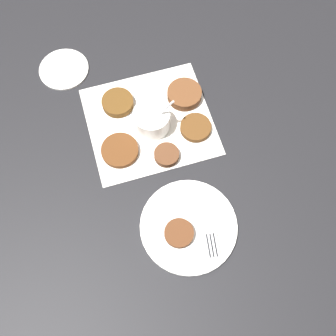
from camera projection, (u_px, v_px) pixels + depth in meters
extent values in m
plane|color=black|center=(158.00, 117.00, 0.94)|extent=(4.00, 4.00, 0.00)
cube|color=white|center=(150.00, 121.00, 0.93)|extent=(0.31, 0.29, 0.00)
cylinder|color=white|center=(152.00, 119.00, 0.90)|extent=(0.08, 0.08, 0.05)
cylinder|color=#C65123|center=(152.00, 122.00, 0.91)|extent=(0.07, 0.07, 0.03)
cone|color=white|center=(169.00, 112.00, 0.89)|extent=(0.02, 0.02, 0.02)
cylinder|color=silver|center=(162.00, 112.00, 0.87)|extent=(0.05, 0.01, 0.09)
cylinder|color=brown|center=(184.00, 94.00, 0.94)|extent=(0.08, 0.08, 0.02)
cylinder|color=#503315|center=(118.00, 103.00, 0.94)|extent=(0.08, 0.08, 0.02)
cylinder|color=#522E16|center=(120.00, 150.00, 0.89)|extent=(0.09, 0.09, 0.01)
cylinder|color=#523216|center=(196.00, 128.00, 0.91)|extent=(0.07, 0.07, 0.01)
cylinder|color=#51301D|center=(166.00, 155.00, 0.89)|extent=(0.06, 0.06, 0.02)
cylinder|color=white|center=(189.00, 226.00, 0.83)|extent=(0.21, 0.21, 0.01)
torus|color=white|center=(189.00, 225.00, 0.82)|extent=(0.20, 0.20, 0.01)
cylinder|color=#512D19|center=(179.00, 233.00, 0.81)|extent=(0.06, 0.06, 0.01)
cube|color=silver|center=(205.00, 208.00, 0.83)|extent=(0.02, 0.10, 0.00)
cube|color=silver|center=(212.00, 245.00, 0.80)|extent=(0.03, 0.06, 0.00)
cube|color=black|center=(208.00, 246.00, 0.80)|extent=(0.01, 0.05, 0.00)
cube|color=black|center=(212.00, 245.00, 0.80)|extent=(0.01, 0.05, 0.00)
cube|color=black|center=(215.00, 245.00, 0.80)|extent=(0.01, 0.05, 0.00)
cylinder|color=white|center=(64.00, 69.00, 0.98)|extent=(0.12, 0.12, 0.01)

